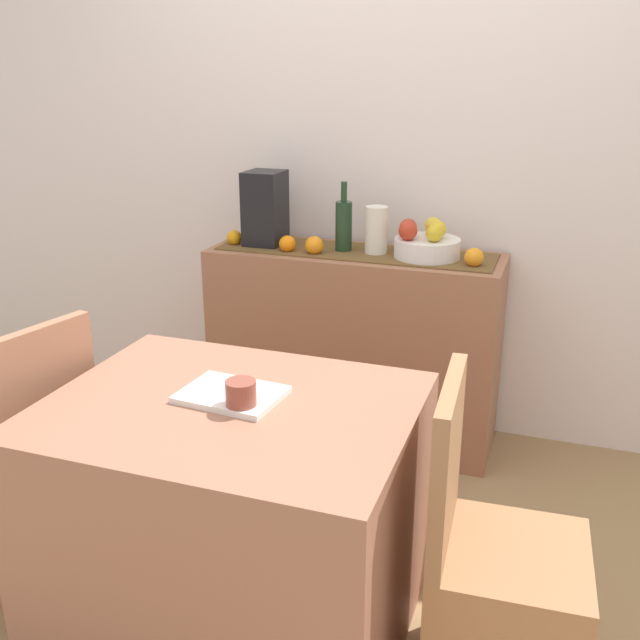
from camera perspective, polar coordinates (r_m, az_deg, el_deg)
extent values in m
cube|color=#997950|center=(2.71, -2.24, -17.84)|extent=(6.40, 6.40, 0.02)
cube|color=silver|center=(3.30, 5.20, 14.42)|extent=(6.40, 0.06, 2.70)
cube|color=#996347|center=(3.27, 2.66, -2.06)|extent=(1.28, 0.42, 0.87)
cube|color=brown|center=(3.14, 2.79, 5.40)|extent=(1.20, 0.32, 0.01)
cylinder|color=silver|center=(3.06, 8.43, 5.65)|extent=(0.27, 0.27, 0.08)
sphere|color=gold|center=(3.05, 9.23, 7.07)|extent=(0.08, 0.08, 0.08)
sphere|color=gold|center=(2.99, 8.99, 6.74)|extent=(0.07, 0.07, 0.07)
sphere|color=#AE3927|center=(3.07, 6.97, 7.25)|extent=(0.07, 0.07, 0.07)
sphere|color=gold|center=(3.13, 8.91, 7.36)|extent=(0.07, 0.07, 0.07)
sphere|color=#B4321D|center=(3.00, 6.95, 6.99)|extent=(0.08, 0.08, 0.08)
cylinder|color=#1D3620|center=(3.13, 1.88, 7.35)|extent=(0.07, 0.07, 0.22)
cylinder|color=#1D3620|center=(3.11, 1.91, 10.08)|extent=(0.03, 0.03, 0.08)
cube|color=black|center=(3.25, -4.35, 8.75)|extent=(0.16, 0.18, 0.33)
cylinder|color=silver|center=(3.09, 4.47, 7.04)|extent=(0.10, 0.10, 0.21)
sphere|color=orange|center=(3.10, -0.45, 5.91)|extent=(0.08, 0.08, 0.08)
sphere|color=orange|center=(2.97, 12.05, 4.85)|extent=(0.08, 0.08, 0.08)
sphere|color=orange|center=(3.14, -2.59, 6.02)|extent=(0.07, 0.07, 0.07)
sphere|color=orange|center=(3.29, -6.78, 6.46)|extent=(0.07, 0.07, 0.07)
cube|color=#A16850|center=(2.23, -6.78, -15.13)|extent=(1.03, 0.81, 0.74)
cube|color=white|center=(2.08, -7.00, -5.86)|extent=(0.30, 0.23, 0.02)
cylinder|color=brown|center=(1.99, -6.25, -5.97)|extent=(0.09, 0.09, 0.09)
cube|color=#A76345|center=(2.71, -22.41, -13.49)|extent=(0.48, 0.48, 0.45)
cube|color=#9E694C|center=(2.37, -21.20, -5.81)|extent=(0.13, 0.40, 0.45)
cube|color=#A56F47|center=(2.16, 14.33, -21.95)|extent=(0.42, 0.42, 0.45)
cube|color=#A27048|center=(1.90, 9.96, -11.09)|extent=(0.06, 0.40, 0.45)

